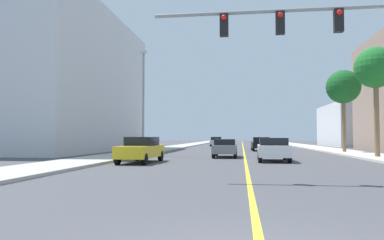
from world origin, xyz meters
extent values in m
plane|color=#47474C|center=(0.00, 42.00, 0.00)|extent=(192.00, 192.00, 0.00)
cube|color=#B2ADA3|center=(-9.52, 42.00, 0.07)|extent=(3.48, 168.00, 0.15)
cube|color=beige|center=(9.52, 42.00, 0.07)|extent=(3.48, 168.00, 0.15)
cube|color=yellow|center=(0.00, 42.00, 0.00)|extent=(0.16, 144.00, 0.01)
cube|color=silver|center=(-21.04, 32.61, 7.28)|extent=(14.98, 24.49, 14.56)
cube|color=silver|center=(22.10, 56.91, 3.34)|extent=(17.10, 16.30, 6.68)
cylinder|color=gray|center=(2.35, 9.04, 6.14)|extent=(11.67, 0.14, 0.14)
cube|color=black|center=(3.22, 9.04, 5.69)|extent=(0.32, 0.24, 0.84)
sphere|color=red|center=(3.22, 8.90, 5.94)|extent=(0.20, 0.20, 0.20)
cube|color=black|center=(1.18, 9.04, 5.69)|extent=(0.32, 0.24, 0.84)
sphere|color=red|center=(1.18, 8.90, 5.94)|extent=(0.20, 0.20, 0.20)
cube|color=black|center=(-0.86, 9.04, 5.69)|extent=(0.32, 0.24, 0.84)
sphere|color=red|center=(-0.86, 8.90, 5.94)|extent=(0.20, 0.20, 0.20)
cylinder|color=gray|center=(-8.28, 24.85, 4.30)|extent=(0.16, 0.16, 8.30)
cube|color=beige|center=(-8.28, 24.85, 8.60)|extent=(0.56, 0.28, 0.20)
cylinder|color=brown|center=(9.24, 22.79, 3.30)|extent=(0.35, 0.35, 6.30)
sphere|color=#1E6B28|center=(9.24, 22.79, 6.45)|extent=(2.91, 2.91, 2.91)
cone|color=#1E6B28|center=(9.15, 23.66, 6.25)|extent=(1.41, 0.57, 1.12)
cone|color=#1E6B28|center=(8.38, 22.63, 6.25)|extent=(0.65, 1.41, 1.19)
cone|color=#1E6B28|center=(9.10, 21.93, 6.25)|extent=(1.53, 0.68, 1.18)
cylinder|color=brown|center=(9.27, 31.21, 3.19)|extent=(0.33, 0.33, 6.07)
sphere|color=#195B23|center=(9.27, 31.21, 6.22)|extent=(3.14, 3.14, 3.14)
cone|color=#195B23|center=(10.20, 31.36, 6.02)|extent=(0.64, 1.62, 1.40)
cone|color=#195B23|center=(9.83, 31.97, 6.02)|extent=(1.30, 1.09, 1.67)
cone|color=#195B23|center=(8.78, 32.01, 6.02)|extent=(1.33, 1.01, 1.70)
cone|color=#195B23|center=(8.35, 31.03, 6.02)|extent=(0.65, 1.45, 1.71)
cone|color=#195B23|center=(8.84, 30.37, 6.02)|extent=(1.70, 1.20, 1.47)
cone|color=#195B23|center=(9.81, 30.43, 6.02)|extent=(1.37, 1.11, 1.72)
cube|color=white|center=(1.73, 19.04, 0.67)|extent=(2.01, 4.25, 0.69)
cube|color=black|center=(1.72, 18.73, 1.24)|extent=(1.71, 2.02, 0.45)
cylinder|color=black|center=(0.94, 20.61, 0.32)|extent=(0.24, 0.65, 0.64)
cylinder|color=black|center=(2.62, 20.56, 0.32)|extent=(0.24, 0.65, 0.64)
cylinder|color=black|center=(0.84, 17.51, 0.32)|extent=(0.24, 0.65, 0.64)
cylinder|color=black|center=(2.53, 17.46, 0.32)|extent=(0.24, 0.65, 0.64)
cube|color=slate|center=(-1.45, 23.10, 0.62)|extent=(1.74, 4.34, 0.61)
cube|color=black|center=(-1.45, 23.01, 1.14)|extent=(1.53, 2.21, 0.43)
cylinder|color=black|center=(-2.22, 24.72, 0.32)|extent=(0.22, 0.64, 0.64)
cylinder|color=black|center=(-0.70, 24.72, 0.32)|extent=(0.22, 0.64, 0.64)
cylinder|color=black|center=(-2.21, 21.48, 0.32)|extent=(0.22, 0.64, 0.64)
cylinder|color=black|center=(-0.68, 21.48, 0.32)|extent=(0.22, 0.64, 0.64)
cube|color=gold|center=(-6.17, 16.66, 0.66)|extent=(1.89, 4.64, 0.69)
cube|color=black|center=(-6.16, 16.96, 1.26)|extent=(1.60, 2.31, 0.52)
cylinder|color=black|center=(-5.46, 14.89, 0.32)|extent=(0.24, 0.65, 0.64)
cylinder|color=black|center=(-6.99, 14.95, 0.32)|extent=(0.24, 0.65, 0.64)
cylinder|color=black|center=(-5.34, 18.37, 0.32)|extent=(0.24, 0.65, 0.64)
cylinder|color=black|center=(-6.88, 18.42, 0.32)|extent=(0.24, 0.65, 0.64)
cube|color=black|center=(1.84, 35.99, 0.63)|extent=(1.99, 4.49, 0.62)
cube|color=black|center=(1.84, 35.73, 1.21)|extent=(1.72, 2.13, 0.54)
cylinder|color=black|center=(0.95, 37.66, 0.32)|extent=(0.23, 0.64, 0.64)
cylinder|color=black|center=(2.67, 37.69, 0.32)|extent=(0.23, 0.64, 0.64)
cylinder|color=black|center=(1.01, 34.30, 0.32)|extent=(0.23, 0.64, 0.64)
cylinder|color=black|center=(2.72, 34.33, 0.32)|extent=(0.23, 0.64, 0.64)
cube|color=#BCBCC1|center=(-4.22, 53.78, 0.66)|extent=(2.00, 4.09, 0.68)
cube|color=black|center=(-4.21, 53.71, 1.25)|extent=(1.70, 1.77, 0.49)
cylinder|color=black|center=(-5.10, 55.21, 0.32)|extent=(0.24, 0.65, 0.64)
cylinder|color=black|center=(-3.44, 55.27, 0.32)|extent=(0.24, 0.65, 0.64)
cylinder|color=black|center=(-4.99, 52.29, 0.32)|extent=(0.24, 0.65, 0.64)
cylinder|color=black|center=(-3.34, 52.35, 0.32)|extent=(0.24, 0.65, 0.64)
camera|label=1|loc=(-0.25, -4.39, 1.54)|focal=34.12mm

